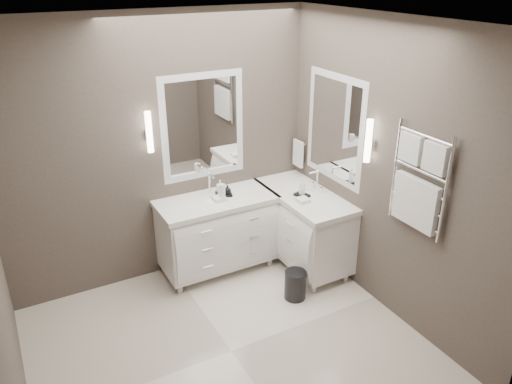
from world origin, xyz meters
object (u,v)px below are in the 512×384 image
towel_ladder (418,186)px  waste_bin (295,285)px  vanity_right (303,224)px  vanity_back (217,230)px

towel_ladder → waste_bin: 1.60m
vanity_right → towel_ladder: (0.23, -1.30, 0.91)m
vanity_right → towel_ladder: size_ratio=1.38×
vanity_right → waste_bin: (-0.43, -0.52, -0.33)m
waste_bin → vanity_back: bearing=118.0°
vanity_right → towel_ladder: towel_ladder is taller
towel_ladder → waste_bin: size_ratio=2.99×
vanity_back → vanity_right: 0.93m
vanity_right → waste_bin: 0.75m
vanity_back → vanity_right: same height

